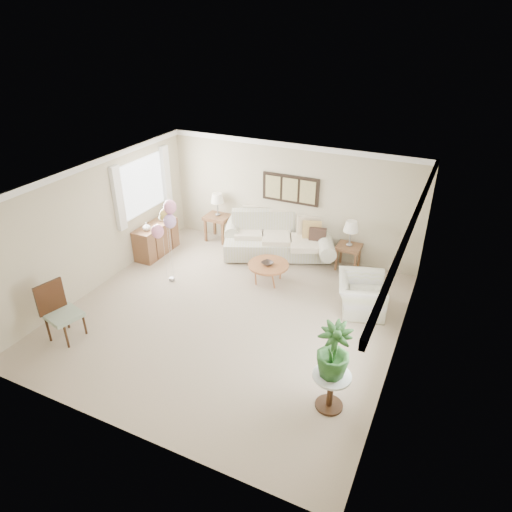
{
  "coord_description": "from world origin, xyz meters",
  "views": [
    {
      "loc": [
        3.46,
        -6.19,
        5.1
      ],
      "look_at": [
        0.26,
        0.6,
        1.05
      ],
      "focal_mm": 32.0,
      "sensor_mm": 36.0,
      "label": 1
    }
  ],
  "objects_px": {
    "coffee_table": "(268,265)",
    "balloon_cluster": "(166,219)",
    "sofa": "(279,239)",
    "armchair": "(361,294)",
    "accent_chair": "(59,310)"
  },
  "relations": [
    {
      "from": "sofa",
      "to": "coffee_table",
      "type": "relative_size",
      "value": 3.56
    },
    {
      "from": "coffee_table",
      "to": "balloon_cluster",
      "type": "bearing_deg",
      "value": -155.68
    },
    {
      "from": "sofa",
      "to": "balloon_cluster",
      "type": "xyz_separation_m",
      "value": [
        -1.58,
        -2.12,
        1.04
      ]
    },
    {
      "from": "coffee_table",
      "to": "balloon_cluster",
      "type": "height_order",
      "value": "balloon_cluster"
    },
    {
      "from": "armchair",
      "to": "sofa",
      "type": "bearing_deg",
      "value": 42.01
    },
    {
      "from": "balloon_cluster",
      "to": "coffee_table",
      "type": "bearing_deg",
      "value": 24.32
    },
    {
      "from": "sofa",
      "to": "armchair",
      "type": "relative_size",
      "value": 3.02
    },
    {
      "from": "balloon_cluster",
      "to": "sofa",
      "type": "bearing_deg",
      "value": 53.4
    },
    {
      "from": "sofa",
      "to": "coffee_table",
      "type": "height_order",
      "value": "sofa"
    },
    {
      "from": "coffee_table",
      "to": "sofa",
      "type": "bearing_deg",
      "value": 103.2
    },
    {
      "from": "coffee_table",
      "to": "balloon_cluster",
      "type": "xyz_separation_m",
      "value": [
        -1.88,
        -0.85,
        1.04
      ]
    },
    {
      "from": "sofa",
      "to": "accent_chair",
      "type": "bearing_deg",
      "value": -116.21
    },
    {
      "from": "armchair",
      "to": "accent_chair",
      "type": "relative_size",
      "value": 0.95
    },
    {
      "from": "coffee_table",
      "to": "accent_chair",
      "type": "xyz_separation_m",
      "value": [
        -2.51,
        -3.22,
        0.16
      ]
    },
    {
      "from": "armchair",
      "to": "balloon_cluster",
      "type": "height_order",
      "value": "balloon_cluster"
    }
  ]
}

